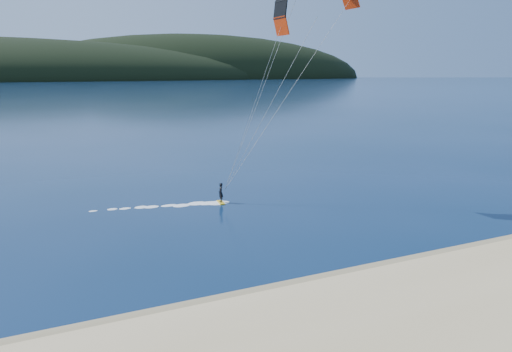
# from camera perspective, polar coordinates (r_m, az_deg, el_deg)

# --- Properties ---
(ground) EXTENTS (1800.00, 1800.00, 0.00)m
(ground) POSITION_cam_1_polar(r_m,az_deg,el_deg) (22.04, 7.36, -18.30)
(ground) COLOR #081F3C
(ground) RESTS_ON ground
(wet_sand) EXTENTS (220.00, 2.50, 0.10)m
(wet_sand) POSITION_cam_1_polar(r_m,az_deg,el_deg) (25.45, 1.71, -13.71)
(wet_sand) COLOR #958056
(wet_sand) RESTS_ON ground
(headland) EXTENTS (1200.00, 310.00, 140.00)m
(headland) POSITION_cam_1_polar(r_m,az_deg,el_deg) (761.31, -25.11, 10.01)
(headland) COLOR black
(headland) RESTS_ON ground
(kitesurfer_near) EXTENTS (21.78, 6.37, 18.43)m
(kitesurfer_near) POSITION_cam_1_polar(r_m,az_deg,el_deg) (41.48, 6.43, 17.02)
(kitesurfer_near) COLOR yellow
(kitesurfer_near) RESTS_ON ground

